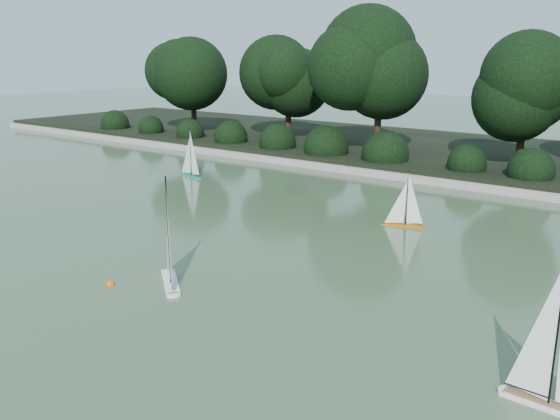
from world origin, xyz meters
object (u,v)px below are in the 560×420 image
at_px(sailboat_orange, 401,217).
at_px(sailboat_teal, 189,168).
at_px(sailboat_white_a, 169,264).
at_px(race_buoy, 110,285).

xyz_separation_m(sailboat_orange, sailboat_teal, (-6.73, 0.95, 0.03)).
height_order(sailboat_white_a, sailboat_orange, sailboat_white_a).
bearing_deg(race_buoy, sailboat_teal, 127.97).
bearing_deg(sailboat_teal, race_buoy, -52.03).
xyz_separation_m(sailboat_white_a, sailboat_orange, (1.25, 4.71, -0.08)).
distance_m(sailboat_orange, race_buoy, 5.64).
height_order(sailboat_orange, race_buoy, sailboat_orange).
height_order(sailboat_white_a, sailboat_teal, sailboat_white_a).
bearing_deg(sailboat_teal, sailboat_orange, -8.06).
distance_m(sailboat_white_a, race_buoy, 0.88).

